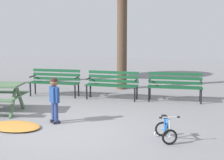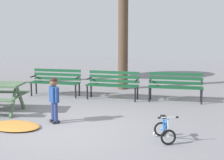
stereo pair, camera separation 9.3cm
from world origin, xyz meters
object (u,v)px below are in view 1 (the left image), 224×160
(park_bench_far_left, at_px, (55,80))
(child_standing, at_px, (54,96))
(park_bench_right, at_px, (175,84))
(kids_bicycle, at_px, (166,130))
(park_bench_left, at_px, (112,83))

(park_bench_far_left, bearing_deg, child_standing, -69.65)
(park_bench_far_left, height_order, park_bench_right, same)
(park_bench_right, distance_m, child_standing, 3.97)
(park_bench_far_left, height_order, child_standing, child_standing)
(child_standing, bearing_deg, park_bench_far_left, 110.35)
(child_standing, bearing_deg, kids_bicycle, -16.25)
(child_standing, xyz_separation_m, kids_bicycle, (2.56, -0.75, -0.42))
(park_bench_left, height_order, kids_bicycle, park_bench_left)
(park_bench_right, relative_size, child_standing, 1.51)
(park_bench_right, bearing_deg, kids_bicycle, -91.83)
(kids_bicycle, bearing_deg, park_bench_far_left, 134.31)
(park_bench_left, bearing_deg, kids_bicycle, -64.02)
(park_bench_left, relative_size, kids_bicycle, 2.60)
(park_bench_far_left, bearing_deg, park_bench_right, -1.34)
(park_bench_right, xyz_separation_m, kids_bicycle, (-0.12, -3.68, -0.31))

